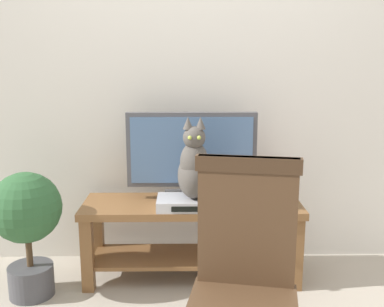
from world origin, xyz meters
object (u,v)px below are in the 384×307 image
media_box (194,203)px  potted_plant (27,220)px  tv_stand (192,225)px  book_stack (274,195)px  cat (194,168)px  tv (192,154)px  wooden_chair (244,274)px

media_box → potted_plant: potted_plant is taller
tv_stand → media_box: (0.01, -0.09, 0.18)m
book_stack → potted_plant: bearing=-173.1°
cat → book_stack: 0.52m
potted_plant → tv: bearing=17.9°
tv → cat: size_ratio=1.64×
tv_stand → potted_plant: potted_plant is taller
tv → wooden_chair: (0.18, -1.19, -0.21)m
media_box → wooden_chair: bearing=-80.4°
media_box → cat: cat is taller
media_box → wooden_chair: size_ratio=0.44×
potted_plant → media_box: bearing=7.3°
cat → wooden_chair: cat is taller
wooden_chair → cat: bearing=99.7°
wooden_chair → book_stack: wooden_chair is taller
cat → book_stack: bearing=7.9°
media_box → tv: bearing=93.5°
wooden_chair → book_stack: size_ratio=3.81×
wooden_chair → media_box: bearing=99.6°
tv → book_stack: 0.56m
tv_stand → wooden_chair: wooden_chair is taller
cat → book_stack: size_ratio=1.85×
tv → potted_plant: 1.04m
tv → potted_plant: bearing=-162.1°
potted_plant → tv_stand: bearing=12.8°
tv_stand → cat: size_ratio=2.74×
cat → wooden_chair: size_ratio=0.49×
tv_stand → potted_plant: (-0.94, -0.21, 0.12)m
cat → potted_plant: size_ratio=0.66×
tv → media_box: bearing=-86.5°
cat → wooden_chair: bearing=-80.3°
tv → cat: (0.01, -0.20, -0.04)m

